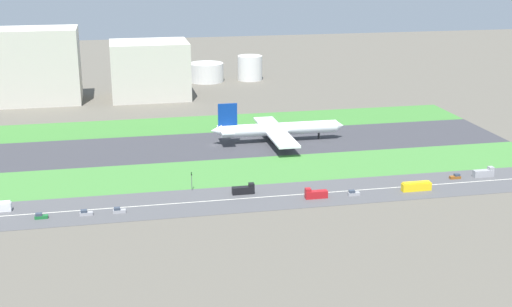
% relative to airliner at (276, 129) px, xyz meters
% --- Properties ---
extents(ground_plane, '(800.00, 800.00, 0.00)m').
position_rel_airliner_xyz_m(ground_plane, '(-30.08, -0.00, -6.23)').
color(ground_plane, '#5B564C').
extents(runway, '(280.00, 46.00, 0.10)m').
position_rel_airliner_xyz_m(runway, '(-30.08, -0.00, -6.18)').
color(runway, '#38383D').
rests_on(runway, ground_plane).
extents(grass_median_north, '(280.00, 36.00, 0.10)m').
position_rel_airliner_xyz_m(grass_median_north, '(-30.08, 41.00, -6.18)').
color(grass_median_north, '#3D7A33').
rests_on(grass_median_north, ground_plane).
extents(grass_median_south, '(280.00, 36.00, 0.10)m').
position_rel_airliner_xyz_m(grass_median_south, '(-30.08, -41.00, -6.18)').
color(grass_median_south, '#427F38').
rests_on(grass_median_south, ground_plane).
extents(highway, '(280.00, 28.00, 0.10)m').
position_rel_airliner_xyz_m(highway, '(-30.08, -73.00, -6.18)').
color(highway, '#4C4C4F').
rests_on(highway, ground_plane).
extents(highway_centerline, '(266.00, 0.50, 0.01)m').
position_rel_airliner_xyz_m(highway_centerline, '(-30.08, -73.00, -6.13)').
color(highway_centerline, silver).
rests_on(highway_centerline, highway).
extents(airliner, '(65.00, 56.00, 19.70)m').
position_rel_airliner_xyz_m(airliner, '(0.00, 0.00, 0.00)').
color(airliner, white).
rests_on(airliner, runway).
extents(car_3, '(4.40, 1.80, 2.00)m').
position_rel_airliner_xyz_m(car_3, '(-86.58, -78.00, -5.31)').
color(car_3, '#99999E').
rests_on(car_3, highway).
extents(truck_0, '(8.40, 2.50, 4.00)m').
position_rel_airliner_xyz_m(truck_0, '(-28.63, -68.00, -4.56)').
color(truck_0, black).
rests_on(truck_0, highway).
extents(car_0, '(4.40, 1.80, 2.00)m').
position_rel_airliner_xyz_m(car_0, '(-101.62, -78.00, -5.31)').
color(car_0, '#19662D').
rests_on(car_0, highway).
extents(truck_1, '(8.40, 2.50, 4.00)m').
position_rel_airliner_xyz_m(truck_1, '(-3.45, -78.00, -4.56)').
color(truck_1, '#B2191E').
rests_on(truck_1, highway).
extents(car_2, '(4.40, 1.80, 2.00)m').
position_rel_airliner_xyz_m(car_2, '(-75.27, -78.00, -5.31)').
color(car_2, '#99999E').
rests_on(car_2, highway).
extents(car_4, '(4.40, 1.80, 2.00)m').
position_rel_airliner_xyz_m(car_4, '(58.13, -68.00, -5.31)').
color(car_4, brown).
rests_on(car_4, highway).
extents(car_1, '(4.40, 1.80, 2.00)m').
position_rel_airliner_xyz_m(car_1, '(11.29, -78.00, -5.31)').
color(car_1, '#99999E').
rests_on(car_1, highway).
extents(bus_0, '(11.60, 2.50, 3.50)m').
position_rel_airliner_xyz_m(bus_0, '(36.64, -78.00, -4.41)').
color(bus_0, yellow).
rests_on(bus_0, highway).
extents(truck_2, '(8.40, 2.50, 4.00)m').
position_rel_airliner_xyz_m(truck_2, '(70.53, -68.00, -4.56)').
color(truck_2, '#99999E').
rests_on(truck_2, highway).
extents(traffic_light, '(0.36, 0.50, 7.20)m').
position_rel_airliner_xyz_m(traffic_light, '(-47.40, -60.01, -1.94)').
color(traffic_light, '#4C4C51').
rests_on(traffic_light, highway).
extents(terminal_building, '(52.48, 32.41, 44.05)m').
position_rel_airliner_xyz_m(terminal_building, '(-120.08, 114.00, 15.79)').
color(terminal_building, beige).
rests_on(terminal_building, ground_plane).
extents(hangar_building, '(46.81, 37.21, 34.51)m').
position_rel_airliner_xyz_m(hangar_building, '(-52.41, 114.00, 11.02)').
color(hangar_building, beige).
rests_on(hangar_building, ground_plane).
extents(fuel_tank_west, '(23.58, 23.58, 12.79)m').
position_rel_airliner_xyz_m(fuel_tank_west, '(-11.67, 159.00, 0.16)').
color(fuel_tank_west, silver).
rests_on(fuel_tank_west, ground_plane).
extents(fuel_tank_centre, '(17.03, 17.03, 16.91)m').
position_rel_airliner_xyz_m(fuel_tank_centre, '(19.06, 159.00, 2.22)').
color(fuel_tank_centre, silver).
rests_on(fuel_tank_centre, ground_plane).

